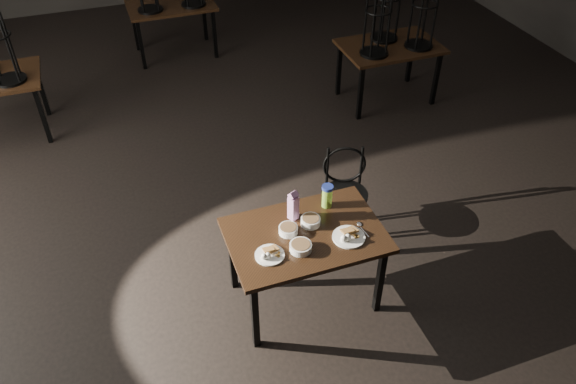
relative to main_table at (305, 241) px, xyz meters
name	(u,v)px	position (x,y,z in m)	size (l,w,h in m)	color
main_table	(305,241)	(0.00, 0.00, 0.00)	(1.20, 0.80, 0.75)	black
plate_left	(270,254)	(-0.34, -0.13, 0.10)	(0.22, 0.22, 0.07)	white
plate_right	(349,236)	(0.29, -0.16, 0.10)	(0.25, 0.25, 0.08)	white
bowl_near	(288,230)	(-0.12, 0.05, 0.11)	(0.15, 0.15, 0.06)	white
bowl_far	(311,221)	(0.07, 0.09, 0.11)	(0.15, 0.15, 0.06)	white
bowl_big	(301,247)	(-0.10, -0.15, 0.11)	(0.17, 0.17, 0.06)	white
juice_carton	(293,206)	(-0.03, 0.20, 0.20)	(0.09, 0.09, 0.27)	#7F1773
water_bottle	(327,196)	(0.28, 0.24, 0.18)	(0.11, 0.11, 0.20)	#8BC339
spoon	(360,225)	(0.43, -0.06, 0.08)	(0.04, 0.18, 0.01)	silver
bentwood_chair	(345,186)	(0.65, 0.69, -0.15)	(0.45, 0.45, 0.87)	black
bg_table_right	(391,43)	(2.17, 2.72, 0.11)	(1.20, 0.80, 1.48)	black
bg_table_far	(171,5)	(-0.12, 4.92, 0.08)	(1.20, 0.80, 1.48)	black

